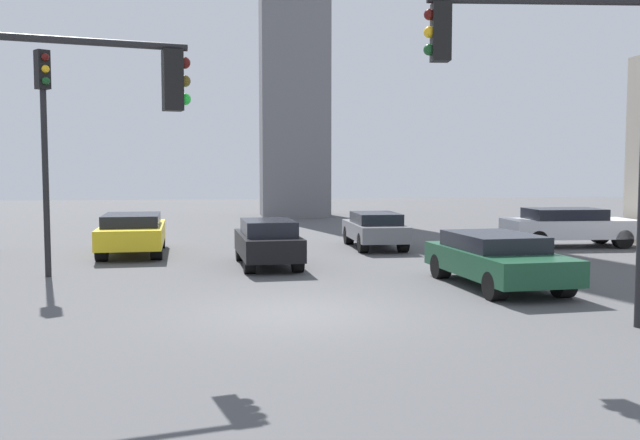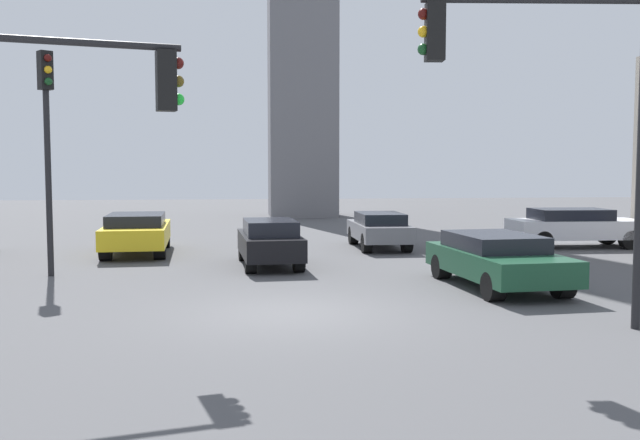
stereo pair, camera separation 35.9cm
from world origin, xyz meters
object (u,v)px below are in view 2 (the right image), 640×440
(car_1, at_px, (575,226))
(car_4, at_px, (379,229))
(car_2, at_px, (270,241))
(traffic_light_1, at_px, (546,87))
(car_3, at_px, (497,259))
(car_6, at_px, (137,232))
(traffic_light_2, at_px, (34,115))
(traffic_light_0, at_px, (47,122))

(car_1, xyz_separation_m, car_4, (-7.12, 0.43, -0.06))
(car_1, bearing_deg, car_2, -160.23)
(traffic_light_1, xyz_separation_m, car_1, (6.69, 12.14, -3.55))
(car_2, height_order, car_3, car_2)
(car_1, height_order, car_3, car_1)
(traffic_light_1, bearing_deg, car_1, -113.92)
(car_2, bearing_deg, car_6, 47.85)
(traffic_light_2, height_order, car_3, traffic_light_2)
(car_6, bearing_deg, car_1, -92.48)
(traffic_light_2, xyz_separation_m, car_2, (4.04, 8.78, -2.99))
(traffic_light_1, xyz_separation_m, car_6, (-8.78, 11.88, -3.56))
(traffic_light_0, relative_size, traffic_light_2, 1.15)
(traffic_light_0, xyz_separation_m, car_4, (9.94, 5.26, -3.37))
(car_1, relative_size, car_6, 0.98)
(traffic_light_0, distance_m, car_4, 11.74)
(traffic_light_0, height_order, traffic_light_1, traffic_light_1)
(traffic_light_2, height_order, car_1, traffic_light_2)
(car_2, relative_size, car_3, 0.86)
(car_2, relative_size, car_4, 1.00)
(traffic_light_0, xyz_separation_m, traffic_light_2, (1.82, -7.62, -0.35))
(car_6, bearing_deg, car_2, -131.81)
(traffic_light_2, height_order, car_4, traffic_light_2)
(car_1, height_order, car_6, car_1)
(traffic_light_1, distance_m, car_4, 13.08)
(car_3, relative_size, car_4, 1.17)
(car_3, bearing_deg, traffic_light_0, -109.85)
(traffic_light_0, xyz_separation_m, car_3, (11.16, -3.02, -3.38))
(car_2, relative_size, car_6, 0.84)
(traffic_light_0, relative_size, car_4, 1.47)
(traffic_light_2, distance_m, car_3, 10.84)
(traffic_light_0, distance_m, car_1, 18.03)
(car_6, bearing_deg, car_3, -131.81)
(traffic_light_0, bearing_deg, car_1, 69.22)
(traffic_light_0, bearing_deg, car_3, 38.28)
(car_4, xyz_separation_m, car_6, (-8.36, -0.69, 0.05))
(car_3, height_order, car_4, car_3)
(car_1, relative_size, car_3, 1.00)
(car_6, bearing_deg, traffic_light_2, 177.72)
(traffic_light_0, xyz_separation_m, car_2, (5.87, 1.17, -3.34))
(car_2, bearing_deg, traffic_light_2, 151.50)
(car_4, distance_m, car_6, 8.38)
(car_2, distance_m, car_6, 5.47)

